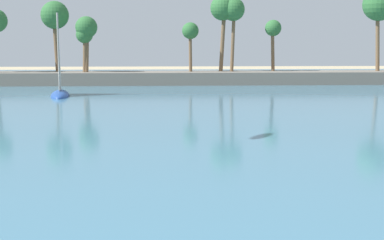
{
  "coord_description": "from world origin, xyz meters",
  "views": [
    {
      "loc": [
        -0.89,
        -2.22,
        6.11
      ],
      "look_at": [
        -0.2,
        11.69,
        4.1
      ],
      "focal_mm": 51.7,
      "sensor_mm": 36.0,
      "label": 1
    }
  ],
  "objects": [
    {
      "name": "sea",
      "position": [
        0.0,
        61.42,
        0.03
      ],
      "size": [
        220.0,
        107.55,
        0.06
      ],
      "primitive_type": "cube",
      "color": "teal",
      "rests_on": "ground"
    },
    {
      "name": "palm_headland",
      "position": [
        -1.29,
        75.33,
        4.1
      ],
      "size": [
        103.59,
        6.57,
        13.47
      ],
      "color": "slate",
      "rests_on": "ground"
    },
    {
      "name": "sailboat_mid_bay",
      "position": [
        -12.4,
        58.93,
        0.93
      ],
      "size": [
        2.82,
        6.87,
        9.68
      ],
      "color": "#234793",
      "rests_on": "sea"
    }
  ]
}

